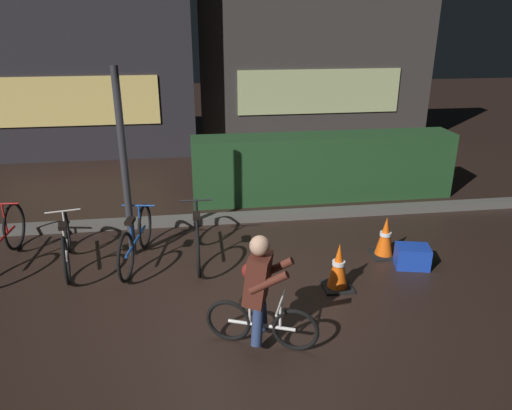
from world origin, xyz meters
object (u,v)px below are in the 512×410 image
Objects in this scene: cyclist at (260,291)px; blue_crate at (412,257)px; traffic_cone_far at (385,237)px; traffic_cone_near at (338,267)px; street_post at (124,167)px; parked_bike_center_right at (198,235)px; parked_bike_center_left at (136,240)px; parked_bike_left_mid at (66,244)px.

blue_crate is at bearing 51.97° from cyclist.
blue_crate is 2.71m from cyclist.
traffic_cone_far reaches higher than blue_crate.
traffic_cone_near is at bearing -161.08° from blue_crate.
street_post is 3.11m from traffic_cone_near.
cyclist is (0.58, -2.03, 0.28)m from parked_bike_center_right.
parked_bike_center_left is at bearing 157.61° from traffic_cone_near.
street_post is at bearing 76.77° from parked_bike_center_right.
parked_bike_center_left is 2.73× the size of traffic_cone_far.
parked_bike_center_left reaches higher than blue_crate.
street_post reaches higher than parked_bike_left_mid.
traffic_cone_far is (0.92, 0.77, -0.01)m from traffic_cone_near.
parked_bike_center_right is 3.81× the size of blue_crate.
parked_bike_left_mid is at bearing -163.90° from street_post.
cyclist is (1.42, -2.00, 0.29)m from parked_bike_center_left.
parked_bike_center_right reaches higher than traffic_cone_far.
parked_bike_center_right reaches higher than traffic_cone_near.
parked_bike_center_left is at bearing -70.95° from street_post.
street_post is 1.31m from parked_bike_left_mid.
parked_bike_center_left is 1.29× the size of cyclist.
parked_bike_center_left is (0.92, -0.01, 0.01)m from parked_bike_left_mid.
cyclist is (-2.05, -1.72, 0.34)m from traffic_cone_far.
parked_bike_center_right is 1.35× the size of cyclist.
cyclist is at bearing -56.31° from street_post.
parked_bike_left_mid is at bearing 99.24° from parked_bike_center_left.
street_post reaches higher than traffic_cone_near.
cyclist is (1.50, -2.26, -0.69)m from street_post.
traffic_cone_near is at bearing -26.28° from street_post.
street_post reaches higher than blue_crate.
parked_bike_center_left is 0.84m from parked_bike_center_right.
parked_bike_left_mid is at bearing 160.61° from cyclist.
traffic_cone_far is at bearing -96.08° from parked_bike_center_right.
blue_crate is (4.63, -0.66, -0.18)m from parked_bike_left_mid.
parked_bike_center_left is 2.75m from traffic_cone_near.
traffic_cone_far is at bearing -8.57° from street_post.
parked_bike_left_mid is 1.24× the size of cyclist.
street_post reaches higher than traffic_cone_far.
parked_bike_center_right is 2.13m from cyclist.
parked_bike_left_mid is at bearing 171.89° from blue_crate.
parked_bike_center_right is at bearing -101.04° from parked_bike_left_mid.
street_post is 2.80m from cyclist.
parked_bike_center_right is 2.96m from blue_crate.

